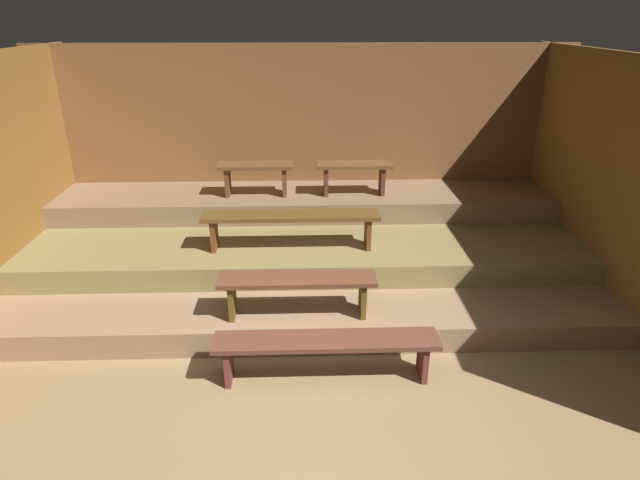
{
  "coord_description": "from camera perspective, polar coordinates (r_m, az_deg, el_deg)",
  "views": [
    {
      "loc": [
        -0.03,
        -2.97,
        2.97
      ],
      "look_at": [
        0.16,
        2.51,
        0.6
      ],
      "focal_mm": 29.6,
      "sensor_mm": 36.0,
      "label": 1
    }
  ],
  "objects": [
    {
      "name": "ground",
      "position": [
        5.88,
        -1.39,
        -7.37
      ],
      "size": [
        7.18,
        4.96,
        0.08
      ],
      "primitive_type": "cube",
      "color": "olive"
    },
    {
      "name": "bench_middle_center",
      "position": [
        5.82,
        -3.15,
        2.17
      ],
      "size": [
        1.95,
        0.32,
        0.41
      ],
      "color": "#553B19",
      "rests_on": "platform_middle"
    },
    {
      "name": "platform_middle",
      "position": [
        6.55,
        -1.52,
        0.26
      ],
      "size": [
        6.38,
        2.23,
        0.26
      ],
      "primitive_type": "cube",
      "color": "olive",
      "rests_on": "platform_lower"
    },
    {
      "name": "platform_lower",
      "position": [
        6.3,
        -1.46,
        -3.36
      ],
      "size": [
        6.38,
        3.02,
        0.26
      ],
      "primitive_type": "cube",
      "color": "#8A6A4F",
      "rests_on": "ground"
    },
    {
      "name": "bench_upper_left",
      "position": [
        6.82,
        -6.97,
        7.3
      ],
      "size": [
        0.96,
        0.32,
        0.41
      ],
      "color": "brown",
      "rests_on": "platform_upper"
    },
    {
      "name": "wall_right",
      "position": [
        6.23,
        29.68,
        4.81
      ],
      "size": [
        0.06,
        4.96,
        2.61
      ],
      "primitive_type": "cube",
      "color": "brown",
      "rests_on": "ground"
    },
    {
      "name": "bench_lower_center",
      "position": [
        5.03,
        -2.47,
        -4.91
      ],
      "size": [
        1.49,
        0.32,
        0.41
      ],
      "color": "brown",
      "rests_on": "platform_lower"
    },
    {
      "name": "bench_upper_right",
      "position": [
        6.83,
        3.72,
        7.43
      ],
      "size": [
        0.96,
        0.32,
        0.41
      ],
      "color": "brown",
      "rests_on": "platform_upper"
    },
    {
      "name": "bench_floor_center",
      "position": [
        4.62,
        0.69,
        -11.38
      ],
      "size": [
        1.94,
        0.32,
        0.41
      ],
      "color": "brown",
      "rests_on": "ground"
    },
    {
      "name": "platform_upper",
      "position": [
        7.01,
        -1.59,
        4.15
      ],
      "size": [
        6.38,
        1.05,
        0.26
      ],
      "primitive_type": "cube",
      "color": "brown",
      "rests_on": "platform_middle"
    },
    {
      "name": "wall_back",
      "position": [
        7.36,
        -1.68,
        10.33
      ],
      "size": [
        7.18,
        0.06,
        2.61
      ],
      "primitive_type": "cube",
      "color": "brown",
      "rests_on": "ground"
    }
  ]
}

